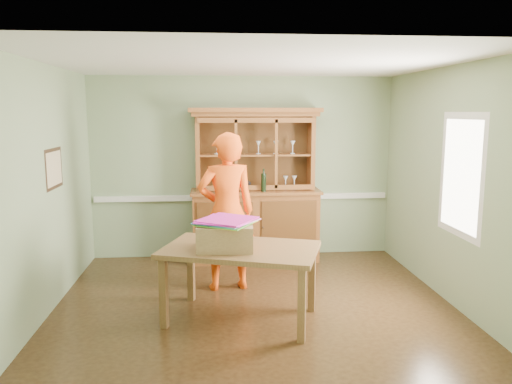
{
  "coord_description": "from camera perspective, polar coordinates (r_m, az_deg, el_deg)",
  "views": [
    {
      "loc": [
        -0.46,
        -5.45,
        2.18
      ],
      "look_at": [
        0.06,
        0.4,
        1.23
      ],
      "focal_mm": 35.0,
      "sensor_mm": 36.0,
      "label": 1
    }
  ],
  "objects": [
    {
      "name": "chair_rail",
      "position": [
        7.55,
        -1.5,
        -0.61
      ],
      "size": [
        4.41,
        0.05,
        0.08
      ],
      "primitive_type": "cube",
      "color": "white",
      "rests_on": "wall_back"
    },
    {
      "name": "floor",
      "position": [
        5.89,
        -0.22,
        -12.57
      ],
      "size": [
        4.5,
        4.5,
        0.0
      ],
      "primitive_type": "plane",
      "color": "#472F17",
      "rests_on": "ground"
    },
    {
      "name": "wall_back",
      "position": [
        7.51,
        -1.52,
        2.81
      ],
      "size": [
        4.5,
        0.0,
        4.5
      ],
      "primitive_type": "plane",
      "rotation": [
        1.57,
        0.0,
        0.0
      ],
      "color": "gray",
      "rests_on": "floor"
    },
    {
      "name": "wall_left",
      "position": [
        5.8,
        -22.97,
        0.19
      ],
      "size": [
        0.0,
        4.0,
        4.0
      ],
      "primitive_type": "plane",
      "rotation": [
        1.57,
        0.0,
        1.57
      ],
      "color": "gray",
      "rests_on": "floor"
    },
    {
      "name": "cardboard_box",
      "position": [
        5.14,
        -3.55,
        -5.09
      ],
      "size": [
        0.59,
        0.48,
        0.26
      ],
      "primitive_type": "cube",
      "rotation": [
        0.0,
        0.0,
        -0.06
      ],
      "color": "#A98457",
      "rests_on": "dining_table"
    },
    {
      "name": "framed_map",
      "position": [
        6.05,
        -22.04,
        2.5
      ],
      "size": [
        0.03,
        0.6,
        0.46
      ],
      "color": "#322114",
      "rests_on": "wall_left"
    },
    {
      "name": "china_hutch",
      "position": [
        7.36,
        -0.09,
        -1.78
      ],
      "size": [
        1.9,
        0.63,
        2.24
      ],
      "color": "brown",
      "rests_on": "floor"
    },
    {
      "name": "wall_front",
      "position": [
        3.58,
        2.48,
        -4.28
      ],
      "size": [
        4.5,
        0.0,
        4.5
      ],
      "primitive_type": "plane",
      "rotation": [
        -1.57,
        0.0,
        0.0
      ],
      "color": "gray",
      "rests_on": "floor"
    },
    {
      "name": "window_panel",
      "position": [
        5.85,
        22.34,
        1.79
      ],
      "size": [
        0.03,
        0.96,
        1.36
      ],
      "color": "white",
      "rests_on": "wall_right"
    },
    {
      "name": "kite_stack",
      "position": [
        5.1,
        -3.4,
        -3.35
      ],
      "size": [
        0.68,
        0.68,
        0.05
      ],
      "rotation": [
        0.0,
        0.0,
        1.03
      ],
      "color": "#FFAF20",
      "rests_on": "cardboard_box"
    },
    {
      "name": "person",
      "position": [
        6.11,
        -3.39,
        -2.28
      ],
      "size": [
        0.77,
        0.57,
        1.94
      ],
      "primitive_type": "imported",
      "rotation": [
        0.0,
        0.0,
        3.3
      ],
      "color": "#FF5310",
      "rests_on": "floor"
    },
    {
      "name": "ceiling",
      "position": [
        5.5,
        -0.24,
        14.57
      ],
      "size": [
        4.5,
        4.5,
        0.0
      ],
      "primitive_type": "plane",
      "rotation": [
        3.14,
        0.0,
        0.0
      ],
      "color": "white",
      "rests_on": "wall_back"
    },
    {
      "name": "wall_right",
      "position": [
        6.15,
        21.16,
        0.77
      ],
      "size": [
        0.0,
        4.0,
        4.0
      ],
      "primitive_type": "plane",
      "rotation": [
        1.57,
        0.0,
        -1.57
      ],
      "color": "gray",
      "rests_on": "floor"
    },
    {
      "name": "dining_table",
      "position": [
        5.25,
        -1.78,
        -7.31
      ],
      "size": [
        1.79,
        1.39,
        0.79
      ],
      "rotation": [
        0.0,
        0.0,
        -0.32
      ],
      "color": "brown",
      "rests_on": "floor"
    }
  ]
}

